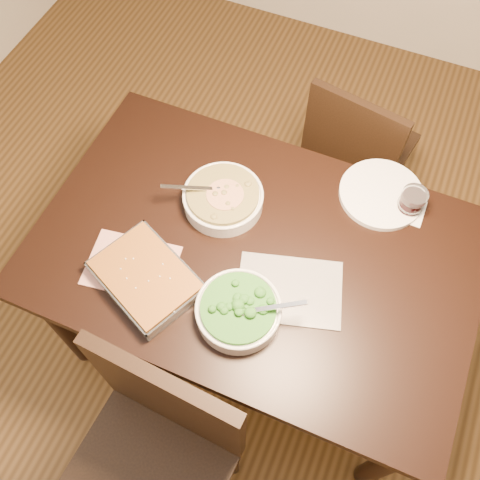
{
  "coord_description": "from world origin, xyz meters",
  "views": [
    {
      "loc": [
        0.27,
        -0.75,
        2.24
      ],
      "look_at": [
        -0.05,
        -0.01,
        0.8
      ],
      "focal_mm": 40.0,
      "sensor_mm": 36.0,
      "label": 1
    }
  ],
  "objects_px": {
    "wine_tumbler": "(412,201)",
    "dinner_plate": "(381,194)",
    "chair_near": "(156,451)",
    "stew_bowl": "(223,198)",
    "chair_far": "(355,149)",
    "baking_dish": "(146,278)",
    "table": "(255,264)",
    "broccoli_bowl": "(238,310)"
  },
  "relations": [
    {
      "from": "broccoli_bowl",
      "to": "chair_far",
      "type": "relative_size",
      "value": 0.33
    },
    {
      "from": "stew_bowl",
      "to": "chair_far",
      "type": "xyz_separation_m",
      "value": [
        0.32,
        0.63,
        -0.32
      ]
    },
    {
      "from": "table",
      "to": "broccoli_bowl",
      "type": "bearing_deg",
      "value": -80.82
    },
    {
      "from": "broccoli_bowl",
      "to": "wine_tumbler",
      "type": "bearing_deg",
      "value": 56.41
    },
    {
      "from": "table",
      "to": "chair_near",
      "type": "relative_size",
      "value": 1.43
    },
    {
      "from": "baking_dish",
      "to": "wine_tumbler",
      "type": "distance_m",
      "value": 0.88
    },
    {
      "from": "stew_bowl",
      "to": "table",
      "type": "bearing_deg",
      "value": -36.67
    },
    {
      "from": "wine_tumbler",
      "to": "chair_near",
      "type": "bearing_deg",
      "value": -115.13
    },
    {
      "from": "table",
      "to": "chair_near",
      "type": "distance_m",
      "value": 0.65
    },
    {
      "from": "stew_bowl",
      "to": "wine_tumbler",
      "type": "xyz_separation_m",
      "value": [
        0.57,
        0.22,
        0.02
      ]
    },
    {
      "from": "table",
      "to": "chair_far",
      "type": "bearing_deg",
      "value": 78.4
    },
    {
      "from": "chair_near",
      "to": "baking_dish",
      "type": "bearing_deg",
      "value": 120.73
    },
    {
      "from": "wine_tumbler",
      "to": "dinner_plate",
      "type": "height_order",
      "value": "wine_tumbler"
    },
    {
      "from": "wine_tumbler",
      "to": "chair_near",
      "type": "distance_m",
      "value": 1.11
    },
    {
      "from": "chair_far",
      "to": "table",
      "type": "bearing_deg",
      "value": 88.57
    },
    {
      "from": "table",
      "to": "wine_tumbler",
      "type": "xyz_separation_m",
      "value": [
        0.41,
        0.34,
        0.15
      ]
    },
    {
      "from": "wine_tumbler",
      "to": "dinner_plate",
      "type": "relative_size",
      "value": 0.33
    },
    {
      "from": "chair_near",
      "to": "chair_far",
      "type": "xyz_separation_m",
      "value": [
        0.21,
        1.4,
        -0.08
      ]
    },
    {
      "from": "baking_dish",
      "to": "wine_tumbler",
      "type": "xyz_separation_m",
      "value": [
        0.67,
        0.57,
        0.02
      ]
    },
    {
      "from": "broccoli_bowl",
      "to": "chair_near",
      "type": "bearing_deg",
      "value": -101.92
    },
    {
      "from": "table",
      "to": "stew_bowl",
      "type": "distance_m",
      "value": 0.24
    },
    {
      "from": "dinner_plate",
      "to": "chair_near",
      "type": "distance_m",
      "value": 1.09
    },
    {
      "from": "table",
      "to": "wine_tumbler",
      "type": "bearing_deg",
      "value": 39.91
    },
    {
      "from": "dinner_plate",
      "to": "wine_tumbler",
      "type": "bearing_deg",
      "value": -11.53
    },
    {
      "from": "broccoli_bowl",
      "to": "table",
      "type": "bearing_deg",
      "value": 99.18
    },
    {
      "from": "baking_dish",
      "to": "dinner_plate",
      "type": "bearing_deg",
      "value": 70.57
    },
    {
      "from": "chair_near",
      "to": "chair_far",
      "type": "height_order",
      "value": "chair_near"
    },
    {
      "from": "baking_dish",
      "to": "chair_near",
      "type": "distance_m",
      "value": 0.52
    },
    {
      "from": "chair_near",
      "to": "chair_far",
      "type": "distance_m",
      "value": 1.41
    },
    {
      "from": "baking_dish",
      "to": "chair_near",
      "type": "relative_size",
      "value": 0.39
    },
    {
      "from": "table",
      "to": "broccoli_bowl",
      "type": "height_order",
      "value": "broccoli_bowl"
    },
    {
      "from": "baking_dish",
      "to": "chair_far",
      "type": "height_order",
      "value": "chair_far"
    },
    {
      "from": "dinner_plate",
      "to": "chair_near",
      "type": "xyz_separation_m",
      "value": [
        -0.36,
        -1.0,
        -0.21
      ]
    },
    {
      "from": "dinner_plate",
      "to": "chair_far",
      "type": "distance_m",
      "value": 0.51
    },
    {
      "from": "table",
      "to": "stew_bowl",
      "type": "bearing_deg",
      "value": 143.33
    },
    {
      "from": "baking_dish",
      "to": "chair_far",
      "type": "bearing_deg",
      "value": 91.69
    },
    {
      "from": "wine_tumbler",
      "to": "baking_dish",
      "type": "bearing_deg",
      "value": -139.74
    },
    {
      "from": "chair_far",
      "to": "broccoli_bowl",
      "type": "bearing_deg",
      "value": 93.17
    },
    {
      "from": "stew_bowl",
      "to": "broccoli_bowl",
      "type": "relative_size",
      "value": 1.0
    },
    {
      "from": "stew_bowl",
      "to": "chair_far",
      "type": "relative_size",
      "value": 0.33
    },
    {
      "from": "stew_bowl",
      "to": "chair_near",
      "type": "distance_m",
      "value": 0.81
    },
    {
      "from": "table",
      "to": "dinner_plate",
      "type": "height_order",
      "value": "dinner_plate"
    }
  ]
}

